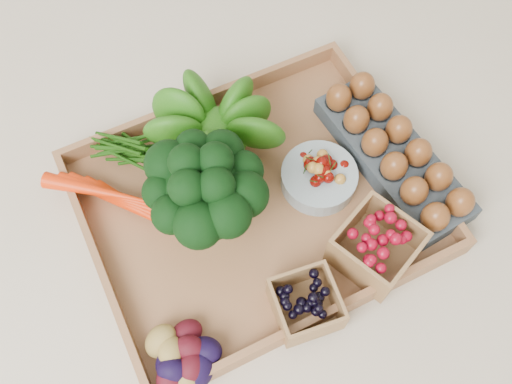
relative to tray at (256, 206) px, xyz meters
name	(u,v)px	position (x,y,z in m)	size (l,w,h in m)	color
ground	(256,208)	(0.00, 0.00, -0.01)	(4.00, 4.00, 0.00)	beige
tray	(256,206)	(0.00, 0.00, 0.00)	(0.55, 0.45, 0.01)	#986740
carrots	(119,199)	(-0.20, 0.10, 0.03)	(0.19, 0.13, 0.04)	red
lettuce	(214,127)	(-0.02, 0.12, 0.08)	(0.15, 0.15, 0.15)	#0F530D
broccoli	(207,205)	(-0.08, 0.00, 0.08)	(0.19, 0.19, 0.15)	black
cherry_bowl	(319,178)	(0.11, -0.01, 0.02)	(0.13, 0.13, 0.03)	#8C9EA5
egg_carton	(392,157)	(0.25, -0.03, 0.03)	(0.11, 0.32, 0.04)	#363F45
potatoes	(181,359)	(-0.21, -0.19, 0.04)	(0.12, 0.12, 0.07)	#360810
punnet_blackberry	(306,304)	(-0.01, -0.19, 0.04)	(0.09, 0.09, 0.06)	black
punnet_raspberry	(376,247)	(0.13, -0.16, 0.05)	(0.11, 0.11, 0.08)	maroon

